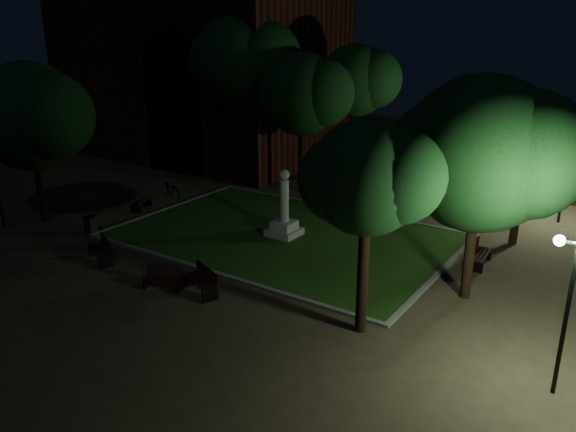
% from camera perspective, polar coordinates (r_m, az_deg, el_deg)
% --- Properties ---
extents(ground, '(80.00, 80.00, 0.00)m').
position_cam_1_polar(ground, '(25.15, -2.97, -3.44)').
color(ground, '#493A28').
extents(lawn, '(15.00, 10.00, 0.08)m').
position_cam_1_polar(lawn, '(26.64, -0.39, -2.02)').
color(lawn, '#254913').
rests_on(lawn, ground).
extents(lawn_kerb, '(15.40, 10.40, 0.12)m').
position_cam_1_polar(lawn_kerb, '(26.64, -0.39, -1.98)').
color(lawn_kerb, slate).
rests_on(lawn_kerb, ground).
extents(monument, '(1.40, 1.40, 3.20)m').
position_cam_1_polar(monument, '(26.33, -0.39, -0.15)').
color(monument, '#AAA49B').
rests_on(monument, lawn).
extents(building_main, '(20.00, 12.00, 15.00)m').
position_cam_1_polar(building_main, '(44.13, -9.13, 15.77)').
color(building_main, '#4B1E15').
rests_on(building_main, ground).
extents(tree_west, '(6.43, 5.25, 7.98)m').
position_cam_1_polar(tree_west, '(30.05, -24.66, 9.17)').
color(tree_west, black).
rests_on(tree_west, ground).
extents(tree_north_wl, '(5.90, 4.81, 8.14)m').
position_cam_1_polar(tree_north_wl, '(33.40, 1.58, 12.27)').
color(tree_north_wl, black).
rests_on(tree_north_wl, ground).
extents(tree_ne, '(4.44, 3.63, 6.88)m').
position_cam_1_polar(tree_ne, '(26.49, 23.30, 7.60)').
color(tree_ne, black).
rests_on(tree_ne, ground).
extents(tree_east, '(6.64, 5.42, 8.08)m').
position_cam_1_polar(tree_east, '(20.14, 19.28, 5.91)').
color(tree_east, black).
rests_on(tree_east, ground).
extents(tree_se, '(4.38, 3.58, 6.98)m').
position_cam_1_polar(tree_se, '(16.92, 8.28, 3.82)').
color(tree_se, black).
rests_on(tree_se, ground).
extents(tree_nw, '(7.21, 5.89, 10.39)m').
position_cam_1_polar(tree_nw, '(35.62, -4.52, 15.39)').
color(tree_nw, black).
rests_on(tree_nw, ground).
extents(tree_far_north, '(5.35, 4.37, 8.55)m').
position_cam_1_polar(tree_far_north, '(35.18, 6.98, 13.49)').
color(tree_far_north, black).
rests_on(tree_far_north, ground).
extents(lamppost_se, '(1.18, 0.28, 4.49)m').
position_cam_1_polar(lamppost_se, '(16.12, 26.83, -6.59)').
color(lamppost_se, black).
rests_on(lamppost_se, ground).
extents(lamppost_nw, '(1.18, 0.28, 4.55)m').
position_cam_1_polar(lamppost_nw, '(40.77, -7.79, 9.65)').
color(lamppost_nw, black).
rests_on(lamppost_nw, ground).
extents(lamppost_ne, '(1.18, 0.28, 4.16)m').
position_cam_1_polar(lamppost_ne, '(30.97, 26.50, 4.56)').
color(lamppost_ne, black).
rests_on(lamppost_ne, ground).
extents(bench_near_left, '(1.63, 1.03, 0.84)m').
position_cam_1_polar(bench_near_left, '(21.90, -12.52, -6.24)').
color(bench_near_left, black).
rests_on(bench_near_left, ground).
extents(bench_near_right, '(1.93, 1.28, 1.00)m').
position_cam_1_polar(bench_near_right, '(21.25, -8.73, -6.57)').
color(bench_near_right, black).
rests_on(bench_near_right, ground).
extents(bench_west_near, '(1.94, 1.35, 1.01)m').
position_cam_1_polar(bench_west_near, '(25.03, -18.39, -3.36)').
color(bench_west_near, black).
rests_on(bench_west_near, ground).
extents(bench_left_side, '(1.03, 1.59, 0.83)m').
position_cam_1_polar(bench_left_side, '(31.50, -14.63, 1.34)').
color(bench_left_side, black).
rests_on(bench_left_side, ground).
extents(bench_right_side, '(0.74, 1.83, 0.99)m').
position_cam_1_polar(bench_right_side, '(24.67, 18.77, -3.75)').
color(bench_right_side, black).
rests_on(bench_right_side, ground).
extents(bench_far_side, '(1.71, 0.65, 0.93)m').
position_cam_1_polar(bench_far_side, '(30.60, 8.33, 1.34)').
color(bench_far_side, black).
rests_on(bench_far_side, ground).
extents(trash_bin, '(0.57, 0.57, 0.86)m').
position_cam_1_polar(trash_bin, '(28.55, -19.43, -0.84)').
color(trash_bin, black).
rests_on(trash_bin, ground).
extents(bicycle, '(2.02, 1.14, 1.00)m').
position_cam_1_polar(bicycle, '(33.65, -11.81, 2.85)').
color(bicycle, black).
rests_on(bicycle, ground).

